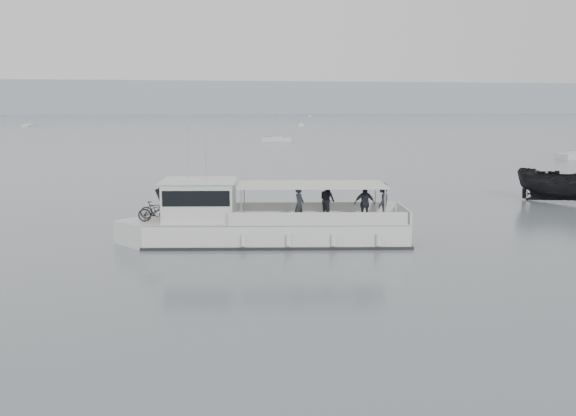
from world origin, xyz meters
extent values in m
plane|color=slate|center=(0.00, 0.00, 0.00)|extent=(1400.00, 1400.00, 0.00)
cube|color=#939EA8|center=(0.00, 560.00, 14.00)|extent=(1400.00, 90.00, 28.00)
cube|color=silver|center=(4.24, -1.78, 0.44)|extent=(12.02, 4.92, 1.26)
cube|color=silver|center=(-1.52, -0.86, 0.44)|extent=(3.12, 3.12, 1.26)
cube|color=beige|center=(4.24, -1.78, 1.07)|extent=(12.02, 4.92, 0.06)
cube|color=black|center=(4.24, -1.78, 0.05)|extent=(12.23, 5.07, 0.18)
cube|color=silver|center=(6.21, -0.58, 1.36)|extent=(7.70, 1.33, 0.58)
cube|color=silver|center=(5.73, -3.54, 1.36)|extent=(7.70, 1.33, 0.58)
cube|color=silver|center=(9.96, -2.70, 1.36)|extent=(0.59, 3.09, 0.58)
cube|color=silver|center=(0.78, -1.23, 1.95)|extent=(3.49, 3.09, 1.75)
cube|color=black|center=(-0.70, -0.99, 2.09)|extent=(0.92, 2.49, 1.13)
cube|color=black|center=(0.78, -1.23, 2.24)|extent=(3.30, 3.09, 0.68)
cube|color=silver|center=(0.78, -1.23, 2.87)|extent=(3.71, 3.31, 0.10)
cube|color=silver|center=(5.78, -2.03, 2.68)|extent=(6.99, 3.93, 0.08)
cylinder|color=silver|center=(2.49, -2.88, 1.87)|extent=(0.07, 0.07, 1.61)
cylinder|color=silver|center=(2.92, -0.19, 1.87)|extent=(0.07, 0.07, 1.61)
cylinder|color=silver|center=(8.64, -3.87, 1.87)|extent=(0.07, 0.07, 1.61)
cylinder|color=silver|center=(9.07, -1.18, 1.87)|extent=(0.07, 0.07, 1.61)
cylinder|color=silver|center=(0.35, -0.27, 4.13)|extent=(0.03, 0.03, 2.53)
cylinder|color=silver|center=(1.06, -1.96, 3.94)|extent=(0.03, 0.03, 2.14)
cylinder|color=silver|center=(2.53, -3.24, 0.49)|extent=(0.27, 0.27, 0.49)
cylinder|color=silver|center=(4.45, -3.55, 0.49)|extent=(0.27, 0.27, 0.49)
cylinder|color=silver|center=(6.37, -3.86, 0.49)|extent=(0.27, 0.27, 0.49)
cylinder|color=silver|center=(8.29, -4.16, 0.49)|extent=(0.27, 0.27, 0.49)
imported|color=black|center=(-1.08, -0.54, 1.51)|extent=(1.74, 0.84, 0.88)
imported|color=black|center=(-1.20, -1.31, 1.53)|extent=(1.59, 0.67, 0.92)
imported|color=#242730|center=(5.06, -2.80, 1.89)|extent=(0.65, 0.71, 1.63)
imported|color=#242730|center=(6.66, -1.48, 1.89)|extent=(0.87, 0.97, 1.63)
imported|color=#242730|center=(7.99, -2.97, 1.89)|extent=(0.97, 0.42, 1.63)
imported|color=#242730|center=(9.11, -2.17, 1.89)|extent=(1.07, 1.22, 1.63)
imported|color=black|center=(24.53, 7.16, 1.18)|extent=(5.93, 5.99, 2.37)
cube|color=silver|center=(89.89, 391.02, 0.30)|extent=(2.21, 5.56, 0.75)
cube|color=silver|center=(89.89, 391.02, 0.62)|extent=(1.68, 2.03, 0.45)
cube|color=silver|center=(18.18, 84.24, 0.30)|extent=(5.66, 3.14, 0.75)
cube|color=silver|center=(18.18, 84.24, 0.62)|extent=(2.23, 1.97, 0.45)
cylinder|color=silver|center=(18.18, 84.24, 3.56)|extent=(0.08, 0.08, 5.93)
cube|color=silver|center=(-45.26, 188.57, 0.30)|extent=(4.45, 7.75, 0.75)
cube|color=silver|center=(-45.26, 188.57, 0.62)|extent=(2.74, 3.08, 0.45)
cylinder|color=silver|center=(-45.26, 188.57, 4.66)|extent=(0.08, 0.08, 8.12)
cube|color=silver|center=(40.95, 175.32, 0.30)|extent=(2.89, 5.53, 0.75)
cube|color=silver|center=(40.95, 175.32, 0.62)|extent=(1.87, 2.14, 0.45)
cylinder|color=silver|center=(40.95, 175.32, 3.50)|extent=(0.08, 0.08, 5.81)
camera|label=1|loc=(-0.34, -30.11, 6.14)|focal=40.00mm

